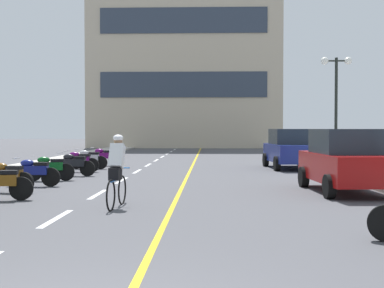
# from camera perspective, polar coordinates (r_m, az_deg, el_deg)

# --- Properties ---
(ground_plane) EXTENTS (140.00, 140.00, 0.00)m
(ground_plane) POSITION_cam_1_polar(r_m,az_deg,el_deg) (25.76, -0.56, -2.43)
(ground_plane) COLOR #47474C
(curb_left) EXTENTS (2.40, 72.00, 0.12)m
(curb_left) POSITION_cam_1_polar(r_m,az_deg,el_deg) (29.90, -14.22, -1.80)
(curb_left) COLOR #B7B2A8
(curb_left) RESTS_ON ground
(curb_right) EXTENTS (2.40, 72.00, 0.12)m
(curb_right) POSITION_cam_1_polar(r_m,az_deg,el_deg) (29.36, 13.90, -1.86)
(curb_right) COLOR #B7B2A8
(curb_right) RESTS_ON ground
(lane_dash_1) EXTENTS (0.14, 2.20, 0.01)m
(lane_dash_1) POSITION_cam_1_polar(r_m,az_deg,el_deg) (11.26, -14.32, -7.72)
(lane_dash_1) COLOR silver
(lane_dash_1) RESTS_ON ground
(lane_dash_2) EXTENTS (0.14, 2.20, 0.01)m
(lane_dash_2) POSITION_cam_1_polar(r_m,az_deg,el_deg) (15.11, -10.05, -5.31)
(lane_dash_2) COLOR silver
(lane_dash_2) RESTS_ON ground
(lane_dash_3) EXTENTS (0.14, 2.20, 0.01)m
(lane_dash_3) POSITION_cam_1_polar(r_m,az_deg,el_deg) (19.01, -7.54, -3.88)
(lane_dash_3) COLOR silver
(lane_dash_3) RESTS_ON ground
(lane_dash_4) EXTENTS (0.14, 2.20, 0.01)m
(lane_dash_4) POSITION_cam_1_polar(r_m,az_deg,el_deg) (22.95, -5.89, -2.93)
(lane_dash_4) COLOR silver
(lane_dash_4) RESTS_ON ground
(lane_dash_5) EXTENTS (0.14, 2.20, 0.01)m
(lane_dash_5) POSITION_cam_1_polar(r_m,az_deg,el_deg) (26.91, -4.72, -2.25)
(lane_dash_5) COLOR silver
(lane_dash_5) RESTS_ON ground
(lane_dash_6) EXTENTS (0.14, 2.20, 0.01)m
(lane_dash_6) POSITION_cam_1_polar(r_m,az_deg,el_deg) (30.88, -3.86, -1.75)
(lane_dash_6) COLOR silver
(lane_dash_6) RESTS_ON ground
(lane_dash_7) EXTENTS (0.14, 2.20, 0.01)m
(lane_dash_7) POSITION_cam_1_polar(r_m,az_deg,el_deg) (34.85, -3.19, -1.36)
(lane_dash_7) COLOR silver
(lane_dash_7) RESTS_ON ground
(lane_dash_8) EXTENTS (0.14, 2.20, 0.01)m
(lane_dash_8) POSITION_cam_1_polar(r_m,az_deg,el_deg) (38.84, -2.66, -1.06)
(lane_dash_8) COLOR silver
(lane_dash_8) RESTS_ON ground
(lane_dash_9) EXTENTS (0.14, 2.20, 0.01)m
(lane_dash_9) POSITION_cam_1_polar(r_m,az_deg,el_deg) (42.82, -2.23, -0.81)
(lane_dash_9) COLOR silver
(lane_dash_9) RESTS_ON ground
(lane_dash_10) EXTENTS (0.14, 2.20, 0.01)m
(lane_dash_10) POSITION_cam_1_polar(r_m,az_deg,el_deg) (46.81, -1.88, -0.60)
(lane_dash_10) COLOR silver
(lane_dash_10) RESTS_ON ground
(lane_dash_11) EXTENTS (0.14, 2.20, 0.01)m
(lane_dash_11) POSITION_cam_1_polar(r_m,az_deg,el_deg) (50.80, -1.57, -0.42)
(lane_dash_11) COLOR silver
(lane_dash_11) RESTS_ON ground
(centre_line_yellow) EXTENTS (0.12, 66.00, 0.01)m
(centre_line_yellow) POSITION_cam_1_polar(r_m,az_deg,el_deg) (28.74, 0.20, -2.00)
(centre_line_yellow) COLOR gold
(centre_line_yellow) RESTS_ON ground
(office_building) EXTENTS (18.53, 6.37, 19.84)m
(office_building) POSITION_cam_1_polar(r_m,az_deg,el_deg) (53.46, -0.76, 10.34)
(office_building) COLOR #BCAD93
(office_building) RESTS_ON ground
(street_lamp_mid) EXTENTS (1.46, 0.36, 5.10)m
(street_lamp_mid) POSITION_cam_1_polar(r_m,az_deg,el_deg) (26.22, 15.18, 6.01)
(street_lamp_mid) COLOR black
(street_lamp_mid) RESTS_ON curb_right
(parked_car_near) EXTENTS (2.14, 4.30, 1.82)m
(parked_car_near) POSITION_cam_1_polar(r_m,az_deg,el_deg) (15.88, 16.03, -1.71)
(parked_car_near) COLOR black
(parked_car_near) RESTS_ON ground
(parked_car_mid) EXTENTS (2.16, 4.31, 1.82)m
(parked_car_mid) POSITION_cam_1_polar(r_m,az_deg,el_deg) (24.83, 10.38, -0.49)
(parked_car_mid) COLOR black
(parked_car_mid) RESTS_ON ground
(motorcycle_3) EXTENTS (1.68, 0.65, 0.92)m
(motorcycle_3) POSITION_cam_1_polar(r_m,az_deg,el_deg) (16.13, -19.25, -3.26)
(motorcycle_3) COLOR black
(motorcycle_3) RESTS_ON ground
(motorcycle_4) EXTENTS (1.70, 0.60, 0.92)m
(motorcycle_4) POSITION_cam_1_polar(r_m,az_deg,el_deg) (17.56, -16.64, -2.85)
(motorcycle_4) COLOR black
(motorcycle_4) RESTS_ON ground
(motorcycle_5) EXTENTS (1.68, 0.67, 0.92)m
(motorcycle_5) POSITION_cam_1_polar(r_m,az_deg,el_deg) (19.24, -15.03, -2.45)
(motorcycle_5) COLOR black
(motorcycle_5) RESTS_ON ground
(motorcycle_6) EXTENTS (1.70, 0.60, 0.92)m
(motorcycle_6) POSITION_cam_1_polar(r_m,az_deg,el_deg) (21.03, -12.58, -2.09)
(motorcycle_6) COLOR black
(motorcycle_6) RESTS_ON ground
(motorcycle_7) EXTENTS (1.70, 0.60, 0.92)m
(motorcycle_7) POSITION_cam_1_polar(r_m,az_deg,el_deg) (22.87, -12.03, -1.79)
(motorcycle_7) COLOR black
(motorcycle_7) RESTS_ON ground
(motorcycle_8) EXTENTS (1.70, 0.60, 0.92)m
(motorcycle_8) POSITION_cam_1_polar(r_m,az_deg,el_deg) (24.52, -11.03, -1.56)
(motorcycle_8) COLOR black
(motorcycle_8) RESTS_ON ground
(motorcycle_9) EXTENTS (1.70, 0.60, 0.92)m
(motorcycle_9) POSITION_cam_1_polar(r_m,az_deg,el_deg) (26.41, -9.51, -1.32)
(motorcycle_9) COLOR black
(motorcycle_9) RESTS_ON ground
(cyclist_rider) EXTENTS (0.42, 1.77, 1.71)m
(cyclist_rider) POSITION_cam_1_polar(r_m,az_deg,el_deg) (12.48, -8.07, -2.69)
(cyclist_rider) COLOR black
(cyclist_rider) RESTS_ON ground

